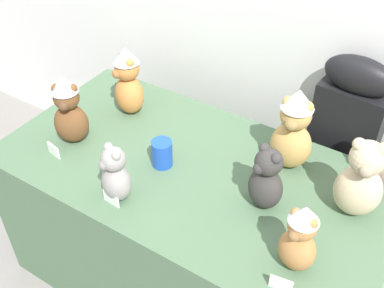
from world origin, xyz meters
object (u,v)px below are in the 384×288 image
object	(u,v)px
teddy_bear_honey	(293,130)
party_cup_blue	(162,153)
display_table	(192,229)
teddy_bear_chestnut	(69,111)
teddy_bear_charcoal	(266,180)
teddy_bear_ginger	(128,82)
teddy_bear_ash	(115,175)
teddy_bear_sand	(361,181)
teddy_bear_caramel	(299,238)
instrument_case	(336,164)

from	to	relation	value
teddy_bear_honey	party_cup_blue	world-z (taller)	teddy_bear_honey
display_table	teddy_bear_chestnut	distance (m)	0.72
display_table	teddy_bear_charcoal	bearing A→B (deg)	-4.25
teddy_bear_ginger	teddy_bear_ash	xyz separation A→B (m)	(0.29, -0.44, -0.05)
teddy_bear_sand	party_cup_blue	distance (m)	0.72
teddy_bear_ginger	teddy_bear_charcoal	size ratio (longest dim) A/B	1.24
teddy_bear_sand	teddy_bear_chestnut	xyz separation A→B (m)	(-1.08, -0.23, 0.00)
teddy_bear_sand	teddy_bear_caramel	xyz separation A→B (m)	(-0.08, -0.32, -0.02)
teddy_bear_ginger	teddy_bear_ash	size ratio (longest dim) A/B	1.36
teddy_bear_charcoal	instrument_case	bearing A→B (deg)	104.17
teddy_bear_ginger	teddy_bear_chestnut	world-z (taller)	teddy_bear_ginger
teddy_bear_charcoal	teddy_bear_honey	world-z (taller)	teddy_bear_honey
display_table	teddy_bear_chestnut	bearing A→B (deg)	-167.13
teddy_bear_ash	instrument_case	bearing A→B (deg)	76.11
teddy_bear_ginger	teddy_bear_chestnut	distance (m)	0.29
teddy_bear_sand	teddy_bear_honey	world-z (taller)	teddy_bear_honey
display_table	teddy_bear_honey	world-z (taller)	teddy_bear_honey
teddy_bear_charcoal	party_cup_blue	world-z (taller)	teddy_bear_charcoal
teddy_bear_ash	teddy_bear_charcoal	bearing A→B (deg)	49.97
display_table	teddy_bear_ginger	xyz separation A→B (m)	(-0.43, 0.17, 0.51)
display_table	teddy_bear_charcoal	distance (m)	0.57
teddy_bear_honey	display_table	bearing A→B (deg)	-149.68
instrument_case	teddy_bear_ginger	size ratio (longest dim) A/B	3.43
teddy_bear_ginger	teddy_bear_ash	world-z (taller)	teddy_bear_ginger
teddy_bear_sand	party_cup_blue	world-z (taller)	teddy_bear_sand
instrument_case	teddy_bear_chestnut	bearing A→B (deg)	-141.09
display_table	instrument_case	distance (m)	0.70
display_table	teddy_bear_charcoal	world-z (taller)	teddy_bear_charcoal
teddy_bear_ginger	teddy_bear_sand	xyz separation A→B (m)	(1.01, -0.06, -0.01)
teddy_bear_caramel	party_cup_blue	xyz separation A→B (m)	(-0.61, 0.16, -0.07)
teddy_bear_chestnut	teddy_bear_charcoal	size ratio (longest dim) A/B	1.20
teddy_bear_sand	teddy_bear_caramel	size ratio (longest dim) A/B	1.18
teddy_bear_ginger	teddy_bear_caramel	distance (m)	1.01
teddy_bear_ginger	teddy_bear_caramel	bearing A→B (deg)	3.57
display_table	teddy_bear_ginger	world-z (taller)	teddy_bear_ginger
instrument_case	teddy_bear_caramel	bearing A→B (deg)	-79.58
instrument_case	teddy_bear_chestnut	world-z (taller)	instrument_case
party_cup_blue	teddy_bear_ginger	bearing A→B (deg)	146.57
display_table	teddy_bear_sand	distance (m)	0.78
teddy_bear_ash	teddy_bear_caramel	bearing A→B (deg)	27.17
display_table	teddy_bear_chestnut	size ratio (longest dim) A/B	5.00
teddy_bear_sand	teddy_bear_charcoal	distance (m)	0.31
display_table	party_cup_blue	size ratio (longest dim) A/B	13.77
teddy_bear_honey	party_cup_blue	size ratio (longest dim) A/B	3.11
teddy_bear_caramel	teddy_bear_ash	xyz separation A→B (m)	(-0.64, -0.06, -0.02)
teddy_bear_sand	teddy_bear_ash	distance (m)	0.82
teddy_bear_ginger	party_cup_blue	distance (m)	0.40
display_table	teddy_bear_sand	xyz separation A→B (m)	(0.58, 0.11, 0.50)
display_table	teddy_bear_caramel	size ratio (longest dim) A/B	5.77
teddy_bear_chestnut	teddy_bear_ash	distance (m)	0.39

